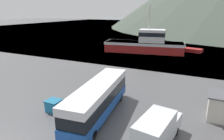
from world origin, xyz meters
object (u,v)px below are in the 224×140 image
at_px(tour_bus, 99,98).
at_px(delivery_van, 158,130).
at_px(storage_bin, 54,105).
at_px(small_boat, 187,50).
at_px(fishing_boat, 146,44).

height_order(tour_bus, delivery_van, tour_bus).
height_order(tour_bus, storage_bin, tour_bus).
height_order(tour_bus, small_boat, tour_bus).
bearing_deg(small_boat, tour_bus, -172.84).
bearing_deg(tour_bus, small_boat, 76.15).
relative_size(tour_bus, small_boat, 1.54).
xyz_separation_m(tour_bus, storage_bin, (-4.48, -1.22, -1.21)).
relative_size(storage_bin, small_boat, 0.20).
relative_size(fishing_boat, storage_bin, 13.34).
bearing_deg(fishing_boat, tour_bus, 178.52).
bearing_deg(delivery_van, small_boat, 100.10).
xyz_separation_m(tour_bus, fishing_boat, (-4.67, 31.75, 0.21)).
height_order(tour_bus, fishing_boat, fishing_boat).
distance_m(tour_bus, small_boat, 37.35).
bearing_deg(fishing_boat, small_boat, -69.79).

